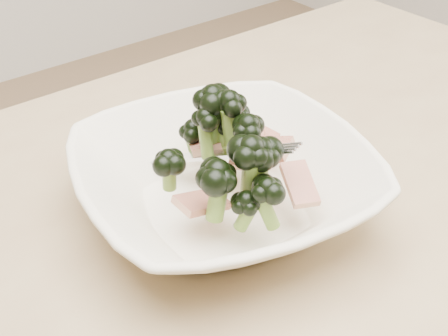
% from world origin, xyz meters
% --- Properties ---
extents(broccoli_dish, '(0.32, 0.32, 0.12)m').
position_xyz_m(broccoli_dish, '(0.04, 0.08, 0.79)').
color(broccoli_dish, '#F3E8CD').
rests_on(broccoli_dish, dining_table).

